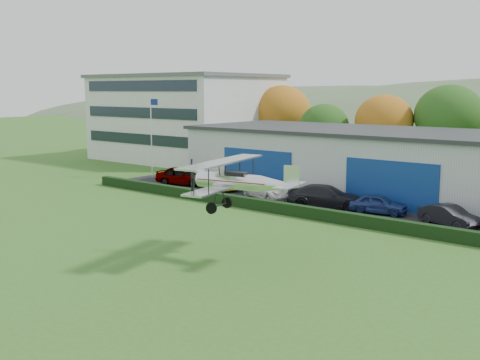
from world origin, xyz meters
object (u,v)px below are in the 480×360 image
Objects in this scene: car_0 at (182,176)px; car_3 at (326,197)px; office_block at (186,117)px; car_2 at (271,190)px; flagpole at (152,129)px; car_1 at (220,181)px; car_5 at (450,216)px; car_4 at (378,204)px; hangar at (423,165)px; biplane at (238,180)px.

car_3 is at bearing -108.19° from car_0.
car_2 is (24.05, -15.20, -4.44)m from office_block.
flagpole reaches higher than car_0.
car_5 is at bearing -73.69° from car_1.
car_2 is 8.88m from car_4.
car_2 is (10.30, -0.62, -0.10)m from car_0.
car_0 is 15.42m from car_3.
car_1 is 6.11m from car_2.
car_2 is at bearing -7.88° from flagpole.
car_0 is at bearing 65.06° from car_3.
flagpole is at bearing 103.93° from car_2.
hangar reaches higher than car_5.
flagpole is 1.65× the size of car_0.
flagpole is 7.03m from car_0.
hangar is at bearing 76.05° from biplane.
car_1 is (18.01, -14.24, -4.47)m from office_block.
biplane reaches higher than car_0.
car_3 reaches higher than car_4.
car_5 is 15.32m from biplane.
car_2 is at bearing 108.54° from biplane.
car_1 is (9.90, -1.24, -4.04)m from flagpole.
car_2 is at bearing -79.52° from car_1.
car_1 is at bearing 77.37° from car_4.
flagpole is 1.39× the size of car_3.
office_block is 3.96× the size of car_2.
biplane is (7.97, -13.84, 3.32)m from car_2.
office_block is 41.30m from car_5.
car_2 is 1.27× the size of car_5.
hangar is 1.97× the size of office_block.
car_4 is 0.57× the size of biplane.
car_1 is at bearing 62.25° from car_3.
hangar reaches higher than car_4.
office_block is at bearing 79.50° from car_2.
hangar is 5.08× the size of flagpole.
biplane reaches higher than car_5.
biplane is at bearing -42.22° from office_block.
flagpole is 25.18m from car_4.
office_block is at bearing 126.40° from biplane.
hangar is 8.36× the size of car_0.
hangar reaches higher than car_2.
car_3 is at bearing -69.43° from car_2.
car_4 is (14.89, -0.45, -0.01)m from car_1.
car_4 is at bearing -105.78° from car_0.
car_4 is 5.21m from car_5.
hangar is at bearing -11.60° from car_4.
car_1 is 0.73× the size of car_3.
car_2 is at bearing -137.58° from hangar.
car_1 is 20.09m from car_5.
hangar is at bearing 13.51° from flagpole.
flagpole is at bearing 134.73° from biplane.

